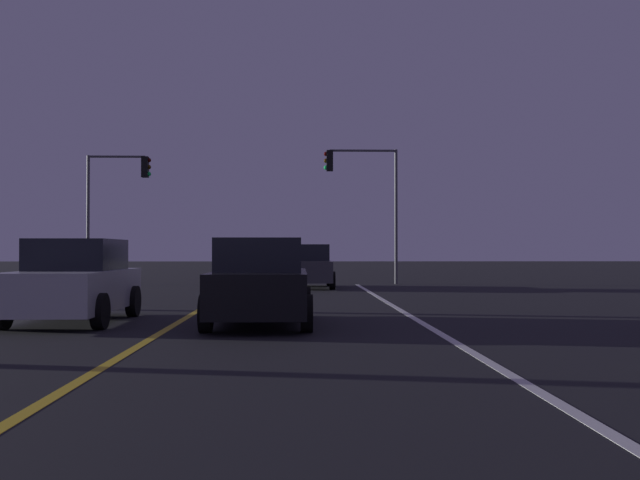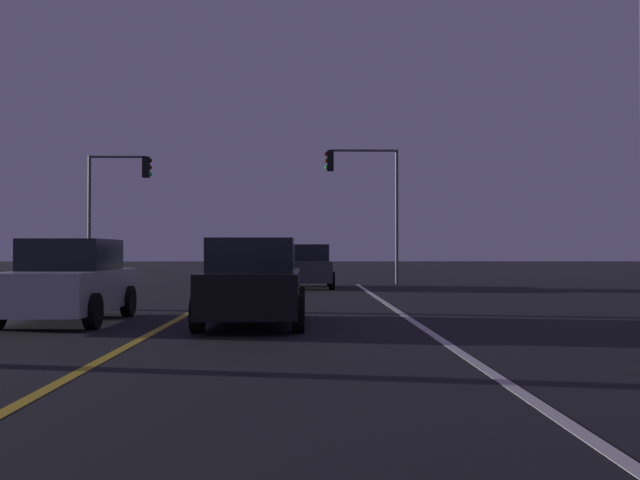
{
  "view_description": "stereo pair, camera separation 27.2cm",
  "coord_description": "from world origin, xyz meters",
  "px_view_note": "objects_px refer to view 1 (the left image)",
  "views": [
    {
      "loc": [
        2.46,
        0.92,
        1.46
      ],
      "look_at": [
        3.28,
        29.86,
        1.88
      ],
      "focal_mm": 41.08,
      "sensor_mm": 36.0,
      "label": 1
    },
    {
      "loc": [
        2.73,
        0.92,
        1.46
      ],
      "look_at": [
        3.28,
        29.86,
        1.88
      ],
      "focal_mm": 41.08,
      "sensor_mm": 36.0,
      "label": 2
    }
  ],
  "objects_px": {
    "traffic_light_near_right": "(363,185)",
    "traffic_light_near_left": "(118,189)",
    "car_lead_same_lane": "(260,283)",
    "car_oncoming": "(75,282)",
    "car_ahead_far": "(308,267)"
  },
  "relations": [
    {
      "from": "car_ahead_far",
      "to": "traffic_light_near_right",
      "type": "height_order",
      "value": "traffic_light_near_right"
    },
    {
      "from": "traffic_light_near_right",
      "to": "traffic_light_near_left",
      "type": "bearing_deg",
      "value": 0.0
    },
    {
      "from": "car_oncoming",
      "to": "car_lead_same_lane",
      "type": "bearing_deg",
      "value": 79.72
    },
    {
      "from": "traffic_light_near_left",
      "to": "traffic_light_near_right",
      "type": "bearing_deg",
      "value": 0.0
    },
    {
      "from": "car_ahead_far",
      "to": "traffic_light_near_right",
      "type": "relative_size",
      "value": 0.73
    },
    {
      "from": "car_oncoming",
      "to": "traffic_light_near_right",
      "type": "distance_m",
      "value": 18.69
    },
    {
      "from": "traffic_light_near_right",
      "to": "car_oncoming",
      "type": "bearing_deg",
      "value": 66.34
    },
    {
      "from": "traffic_light_near_right",
      "to": "car_lead_same_lane",
      "type": "bearing_deg",
      "value": 78.57
    },
    {
      "from": "car_lead_same_lane",
      "to": "traffic_light_near_left",
      "type": "height_order",
      "value": "traffic_light_near_left"
    },
    {
      "from": "car_lead_same_lane",
      "to": "car_oncoming",
      "type": "bearing_deg",
      "value": 79.72
    },
    {
      "from": "car_oncoming",
      "to": "traffic_light_near_right",
      "type": "relative_size",
      "value": 0.73
    },
    {
      "from": "car_ahead_far",
      "to": "traffic_light_near_right",
      "type": "bearing_deg",
      "value": -37.34
    },
    {
      "from": "car_oncoming",
      "to": "traffic_light_near_left",
      "type": "height_order",
      "value": "traffic_light_near_left"
    },
    {
      "from": "car_oncoming",
      "to": "traffic_light_near_left",
      "type": "relative_size",
      "value": 0.77
    },
    {
      "from": "traffic_light_near_right",
      "to": "traffic_light_near_left",
      "type": "relative_size",
      "value": 1.05
    }
  ]
}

